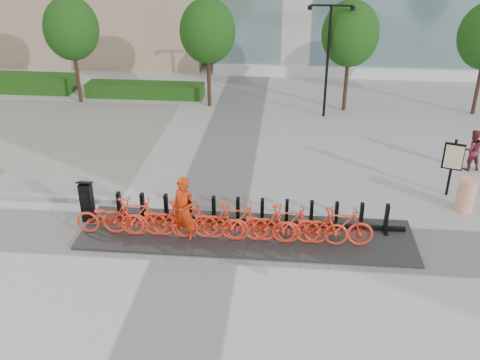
# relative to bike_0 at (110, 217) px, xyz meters

# --- Properties ---
(ground) EXTENTS (120.00, 120.00, 0.00)m
(ground) POSITION_rel_bike_0_xyz_m (2.60, 0.05, -0.60)
(ground) COLOR #A2A2A2
(hedge_b) EXTENTS (6.00, 1.20, 0.70)m
(hedge_b) POSITION_rel_bike_0_xyz_m (-2.40, 13.25, -0.25)
(hedge_b) COLOR #143C0D
(hedge_b) RESTS_ON ground
(tree_0) EXTENTS (2.60, 2.60, 5.10)m
(tree_0) POSITION_rel_bike_0_xyz_m (-5.40, 12.05, 2.99)
(tree_0) COLOR #422A20
(tree_0) RESTS_ON ground
(tree_1) EXTENTS (2.60, 2.60, 5.10)m
(tree_1) POSITION_rel_bike_0_xyz_m (1.10, 12.05, 2.99)
(tree_1) COLOR #422A20
(tree_1) RESTS_ON ground
(tree_2) EXTENTS (2.60, 2.60, 5.10)m
(tree_2) POSITION_rel_bike_0_xyz_m (7.60, 12.05, 2.99)
(tree_2) COLOR #422A20
(tree_2) RESTS_ON ground
(streetlamp) EXTENTS (2.00, 0.20, 5.00)m
(streetlamp) POSITION_rel_bike_0_xyz_m (6.60, 11.05, 2.53)
(streetlamp) COLOR black
(streetlamp) RESTS_ON ground
(dock_pad) EXTENTS (9.60, 2.40, 0.08)m
(dock_pad) POSITION_rel_bike_0_xyz_m (3.90, 0.35, -0.56)
(dock_pad) COLOR #262627
(dock_pad) RESTS_ON ground
(dock_rail_posts) EXTENTS (8.02, 0.50, 0.85)m
(dock_rail_posts) POSITION_rel_bike_0_xyz_m (3.96, 0.82, -0.10)
(dock_rail_posts) COLOR black
(dock_rail_posts) RESTS_ON dock_pad
(bike_0) EXTENTS (1.99, 0.69, 1.04)m
(bike_0) POSITION_rel_bike_0_xyz_m (0.00, 0.00, 0.00)
(bike_0) COLOR red
(bike_0) RESTS_ON dock_pad
(bike_1) EXTENTS (1.93, 0.54, 1.16)m
(bike_1) POSITION_rel_bike_0_xyz_m (0.72, 0.00, 0.06)
(bike_1) COLOR red
(bike_1) RESTS_ON dock_pad
(bike_2) EXTENTS (1.99, 0.69, 1.04)m
(bike_2) POSITION_rel_bike_0_xyz_m (1.44, 0.00, 0.00)
(bike_2) COLOR red
(bike_2) RESTS_ON dock_pad
(bike_3) EXTENTS (1.93, 0.54, 1.16)m
(bike_3) POSITION_rel_bike_0_xyz_m (2.16, 0.00, 0.06)
(bike_3) COLOR red
(bike_3) RESTS_ON dock_pad
(bike_4) EXTENTS (1.99, 0.69, 1.04)m
(bike_4) POSITION_rel_bike_0_xyz_m (2.88, 0.00, 0.00)
(bike_4) COLOR red
(bike_4) RESTS_ON dock_pad
(bike_5) EXTENTS (1.93, 0.54, 1.16)m
(bike_5) POSITION_rel_bike_0_xyz_m (3.60, 0.00, 0.06)
(bike_5) COLOR red
(bike_5) RESTS_ON dock_pad
(bike_6) EXTENTS (1.99, 0.69, 1.04)m
(bike_6) POSITION_rel_bike_0_xyz_m (4.32, 0.00, 0.00)
(bike_6) COLOR red
(bike_6) RESTS_ON dock_pad
(bike_7) EXTENTS (1.93, 0.54, 1.16)m
(bike_7) POSITION_rel_bike_0_xyz_m (5.04, 0.00, 0.06)
(bike_7) COLOR red
(bike_7) RESTS_ON dock_pad
(bike_8) EXTENTS (1.99, 0.69, 1.04)m
(bike_8) POSITION_rel_bike_0_xyz_m (5.76, 0.00, 0.00)
(bike_8) COLOR red
(bike_8) RESTS_ON dock_pad
(bike_9) EXTENTS (1.93, 0.54, 1.16)m
(bike_9) POSITION_rel_bike_0_xyz_m (6.48, 0.00, 0.06)
(bike_9) COLOR red
(bike_9) RESTS_ON dock_pad
(kiosk) EXTENTS (0.42, 0.35, 1.35)m
(kiosk) POSITION_rel_bike_0_xyz_m (-0.89, 0.65, 0.13)
(kiosk) COLOR black
(kiosk) RESTS_ON dock_pad
(worker_red) EXTENTS (0.83, 0.70, 1.95)m
(worker_red) POSITION_rel_bike_0_xyz_m (2.17, -0.05, 0.37)
(worker_red) COLOR #BD2A09
(worker_red) RESTS_ON ground
(pedestrian) EXTENTS (0.82, 0.69, 1.53)m
(pedestrian) POSITION_rel_bike_0_xyz_m (11.62, 5.67, 0.16)
(pedestrian) COLOR maroon
(pedestrian) RESTS_ON ground
(construction_barrel) EXTENTS (0.60, 0.60, 1.07)m
(construction_barrel) POSITION_rel_bike_0_xyz_m (10.59, 2.51, -0.07)
(construction_barrel) COLOR #DF420D
(construction_barrel) RESTS_ON ground
(map_sign) EXTENTS (0.64, 0.29, 1.97)m
(map_sign) POSITION_rel_bike_0_xyz_m (10.32, 3.53, 0.70)
(map_sign) COLOR black
(map_sign) RESTS_ON ground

